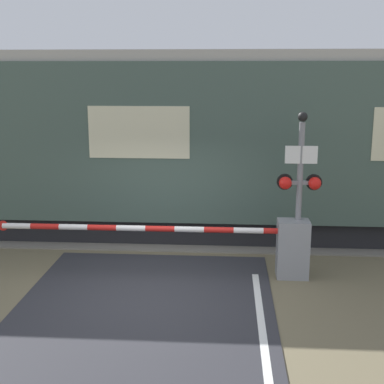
% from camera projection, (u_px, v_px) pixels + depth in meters
% --- Properties ---
extents(ground_plane, '(80.00, 80.00, 0.00)m').
position_uv_depth(ground_plane, '(150.00, 294.00, 9.55)').
color(ground_plane, '#6B6047').
extents(track_bed, '(36.00, 3.20, 0.13)m').
position_uv_depth(track_bed, '(172.00, 230.00, 13.27)').
color(track_bed, slate).
rests_on(track_bed, ground_plane).
extents(train, '(21.75, 2.76, 4.32)m').
position_uv_depth(train, '(149.00, 142.00, 12.82)').
color(train, black).
rests_on(train, ground_plane).
extents(crossing_barrier, '(6.07, 0.44, 1.12)m').
position_uv_depth(crossing_barrier, '(265.00, 245.00, 10.23)').
color(crossing_barrier, gray).
rests_on(crossing_barrier, ground_plane).
extents(signal_post, '(0.84, 0.26, 3.16)m').
position_uv_depth(signal_post, '(300.00, 185.00, 10.00)').
color(signal_post, gray).
rests_on(signal_post, ground_plane).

